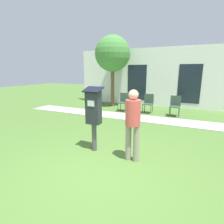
# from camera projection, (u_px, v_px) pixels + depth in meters

# --- Properties ---
(ground_plane) EXTENTS (40.00, 40.00, 0.00)m
(ground_plane) POSITION_uv_depth(u_px,v_px,m) (101.00, 169.00, 3.56)
(ground_plane) COLOR #476B2D
(sidewalk) EXTENTS (12.00, 1.10, 0.02)m
(sidewalk) POSITION_uv_depth(u_px,v_px,m) (148.00, 119.00, 7.26)
(sidewalk) COLOR #A3A099
(sidewalk) RESTS_ON ground
(building_facade) EXTENTS (10.00, 0.26, 3.20)m
(building_facade) POSITION_uv_depth(u_px,v_px,m) (162.00, 78.00, 9.60)
(building_facade) COLOR white
(building_facade) RESTS_ON ground
(parking_meter) EXTENTS (0.44, 0.31, 1.59)m
(parking_meter) POSITION_uv_depth(u_px,v_px,m) (94.00, 111.00, 4.19)
(parking_meter) COLOR #4C4C4C
(parking_meter) RESTS_ON ground
(person_standing) EXTENTS (0.32, 0.32, 1.58)m
(person_standing) POSITION_uv_depth(u_px,v_px,m) (133.00, 120.00, 3.71)
(person_standing) COLOR gray
(person_standing) RESTS_ON ground
(outdoor_chair_left) EXTENTS (0.44, 0.44, 0.90)m
(outdoor_chair_left) POSITION_uv_depth(u_px,v_px,m) (123.00, 101.00, 8.65)
(outdoor_chair_left) COLOR #334738
(outdoor_chair_left) RESTS_ON ground
(outdoor_chair_middle) EXTENTS (0.44, 0.44, 0.90)m
(outdoor_chair_middle) POSITION_uv_depth(u_px,v_px,m) (148.00, 102.00, 8.27)
(outdoor_chair_middle) COLOR #334738
(outdoor_chair_middle) RESTS_ON ground
(outdoor_chair_right) EXTENTS (0.44, 0.44, 0.90)m
(outdoor_chair_right) POSITION_uv_depth(u_px,v_px,m) (175.00, 104.00, 7.67)
(outdoor_chair_right) COLOR #334738
(outdoor_chair_right) RESTS_ON ground
(tree) EXTENTS (1.90, 1.90, 3.82)m
(tree) POSITION_uv_depth(u_px,v_px,m) (113.00, 54.00, 9.37)
(tree) COLOR brown
(tree) RESTS_ON ground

